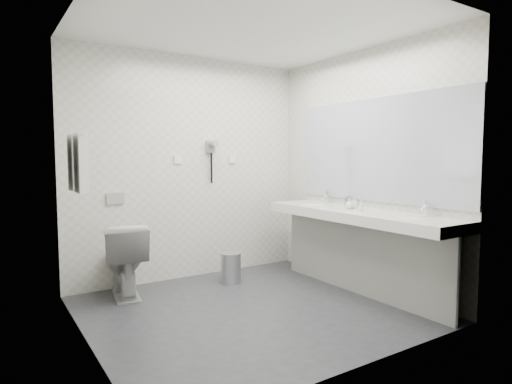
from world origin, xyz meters
TOP-DOWN VIEW (x-y plane):
  - floor at (0.00, 0.00)m, footprint 2.80×2.80m
  - ceiling at (0.00, 0.00)m, footprint 2.80×2.80m
  - wall_back at (0.00, 1.30)m, footprint 2.80×0.00m
  - wall_front at (0.00, -1.30)m, footprint 2.80×0.00m
  - wall_left at (-1.40, 0.00)m, footprint 0.00×2.60m
  - wall_right at (1.40, 0.00)m, footprint 0.00×2.60m
  - vanity_counter at (1.12, -0.20)m, footprint 0.55×2.20m
  - vanity_panel at (1.15, -0.20)m, footprint 0.03×2.15m
  - vanity_post_near at (1.18, -1.24)m, footprint 0.06×0.06m
  - vanity_post_far at (1.18, 0.84)m, footprint 0.06×0.06m
  - mirror at (1.39, -0.20)m, footprint 0.02×2.20m
  - basin_near at (1.12, -0.85)m, footprint 0.40×0.31m
  - basin_far at (1.12, 0.45)m, footprint 0.40×0.31m
  - faucet_near at (1.32, -0.85)m, footprint 0.04×0.04m
  - faucet_far at (1.32, 0.45)m, footprint 0.04×0.04m
  - soap_bottle_a at (1.19, -0.09)m, footprint 0.07×0.07m
  - soap_bottle_b at (1.13, -0.08)m, footprint 0.10×0.10m
  - soap_bottle_c at (1.11, -0.27)m, footprint 0.04×0.04m
  - glass_left at (1.27, 0.09)m, footprint 0.06×0.06m
  - glass_right at (1.32, 0.10)m, footprint 0.07×0.07m
  - toilet at (-0.85, 1.02)m, footprint 0.52×0.78m
  - flush_plate at (-0.85, 1.29)m, footprint 0.18×0.02m
  - pedal_bin at (0.25, 0.82)m, footprint 0.28×0.28m
  - bin_lid at (0.25, 0.82)m, footprint 0.23×0.23m
  - towel_rail at (-1.35, 0.55)m, footprint 0.02×0.62m
  - towel_near at (-1.34, 0.41)m, footprint 0.07×0.24m
  - towel_far at (-1.34, 0.69)m, footprint 0.07×0.24m
  - dryer_cradle at (0.25, 1.27)m, footprint 0.10×0.04m
  - dryer_barrel at (0.25, 1.20)m, footprint 0.08×0.14m
  - dryer_cord at (0.25, 1.26)m, footprint 0.02×0.02m
  - switch_plate_a at (-0.15, 1.29)m, footprint 0.09×0.02m
  - switch_plate_b at (0.55, 1.29)m, footprint 0.09×0.02m

SIDE VIEW (x-z plane):
  - floor at x=0.00m, z-range 0.00..0.00m
  - pedal_bin at x=0.25m, z-range 0.00..0.32m
  - bin_lid at x=0.25m, z-range 0.32..0.33m
  - toilet at x=-0.85m, z-range 0.00..0.73m
  - vanity_panel at x=1.15m, z-range 0.00..0.75m
  - vanity_post_near at x=1.18m, z-range 0.00..0.75m
  - vanity_post_far at x=1.18m, z-range 0.00..0.75m
  - vanity_counter at x=1.12m, z-range 0.75..0.85m
  - basin_near at x=1.12m, z-range 0.81..0.86m
  - basin_far at x=1.12m, z-range 0.81..0.86m
  - glass_left at x=1.27m, z-range 0.85..0.95m
  - soap_bottle_b at x=1.13m, z-range 0.85..0.95m
  - soap_bottle_c at x=1.11m, z-range 0.85..0.96m
  - glass_right at x=1.32m, z-range 0.85..0.96m
  - soap_bottle_a at x=1.19m, z-range 0.85..0.97m
  - faucet_near at x=1.32m, z-range 0.85..1.00m
  - faucet_far at x=1.32m, z-range 0.85..1.00m
  - flush_plate at x=-0.85m, z-range 0.89..1.01m
  - wall_back at x=0.00m, z-range -0.15..2.65m
  - wall_front at x=0.00m, z-range -0.15..2.65m
  - wall_left at x=-1.40m, z-range -0.05..2.55m
  - wall_right at x=1.40m, z-range -0.05..2.55m
  - dryer_cord at x=0.25m, z-range 1.07..1.43m
  - towel_near at x=-1.34m, z-range 1.09..1.57m
  - towel_far at x=-1.34m, z-range 1.09..1.57m
  - switch_plate_a at x=-0.15m, z-range 1.31..1.40m
  - switch_plate_b at x=0.55m, z-range 1.31..1.40m
  - mirror at x=1.39m, z-range 0.92..1.98m
  - dryer_cradle at x=0.25m, z-range 1.43..1.57m
  - dryer_barrel at x=0.25m, z-range 1.49..1.57m
  - towel_rail at x=-1.35m, z-range 1.54..1.56m
  - ceiling at x=0.00m, z-range 2.50..2.50m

